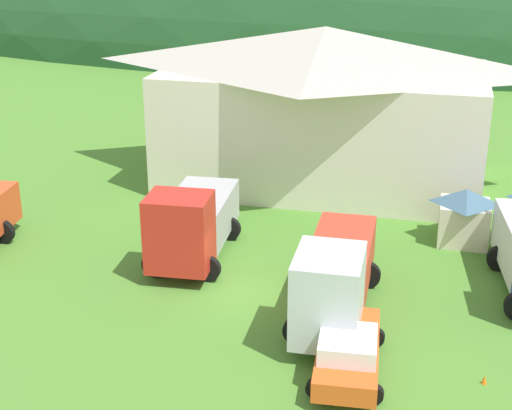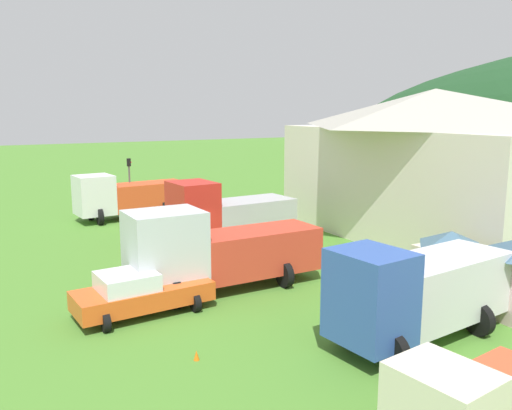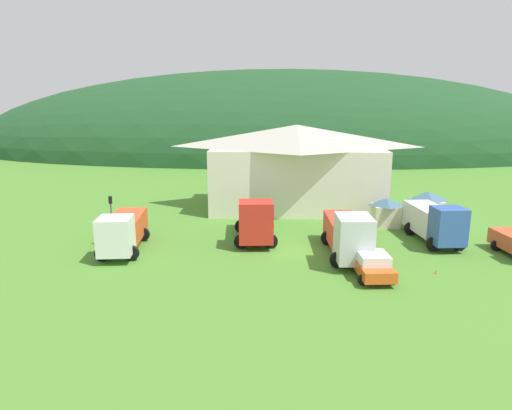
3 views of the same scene
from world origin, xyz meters
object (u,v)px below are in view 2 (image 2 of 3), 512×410
Objects in this scene: crane_truck_red at (225,214)px; tow_truck_silver at (213,250)px; box_truck_blue at (417,290)px; traffic_cone_mid_row at (197,360)px; depot_building at (432,161)px; traffic_light_west at (130,181)px; play_shed_cream at (450,261)px; service_pickup_orange at (140,293)px; heavy_rig_white at (126,196)px; traffic_cone_near_pickup at (291,285)px.

tow_truck_silver is at bearing 57.28° from crane_truck_red.
box_truck_blue reaches higher than traffic_cone_mid_row.
traffic_light_west is (-14.56, -13.95, -1.94)m from depot_building.
play_shed_cream is 0.36× the size of crane_truck_red.
service_pickup_orange is at bearing -48.12° from box_truck_blue.
tow_truck_silver reaches higher than box_truck_blue.
crane_truck_red reaches higher than heavy_rig_white.
traffic_cone_mid_row is at bearing 91.18° from service_pickup_orange.
traffic_cone_near_pickup is (3.78, -12.11, -4.44)m from depot_building.
heavy_rig_white is 1.08× the size of box_truck_blue.
traffic_cone_near_pickup is (-3.92, -5.19, -1.34)m from play_shed_cream.
heavy_rig_white is 0.93× the size of tow_truck_silver.
box_truck_blue is at bearing -59.70° from play_shed_cream.
traffic_light_west is at bearing -90.67° from box_truck_blue.
box_truck_blue is 9.76m from service_pickup_orange.
heavy_rig_white reaches higher than play_shed_cream.
traffic_light_west is at bearing -136.23° from depot_building.
box_truck_blue is at bearing 5.54° from traffic_light_west.
play_shed_cream is 12.45m from crane_truck_red.
box_truck_blue is (10.40, -11.53, -2.74)m from depot_building.
depot_building is 20.62m from traffic_cone_mid_row.
heavy_rig_white is at bearing -77.37° from crane_truck_red.
tow_truck_silver is (16.54, -0.86, 0.16)m from heavy_rig_white.
box_truck_blue is 6.86m from traffic_cone_near_pickup.
traffic_cone_mid_row is (22.86, -4.40, -2.50)m from traffic_light_west.
box_truck_blue is at bearing 86.65° from crane_truck_red.
traffic_light_west reaches higher than heavy_rig_white.
box_truck_blue reaches higher than service_pickup_orange.
crane_truck_red is at bearing -137.01° from service_pickup_orange.
traffic_light_west is at bearing -95.77° from tow_truck_silver.
play_shed_cream is 22.61m from heavy_rig_white.
play_shed_cream is 0.51× the size of service_pickup_orange.
service_pickup_orange is 6.71m from traffic_cone_near_pickup.
traffic_light_west is at bearing -174.28° from traffic_cone_near_pickup.
play_shed_cream is (7.71, -6.92, -3.11)m from depot_building.
heavy_rig_white is 24.17m from box_truck_blue.
traffic_cone_near_pickup is 7.70m from traffic_cone_mid_row.
box_truck_blue is at bearing 72.90° from traffic_cone_mid_row.
crane_truck_red is at bearing 12.13° from traffic_light_west.
traffic_light_west is 6.61× the size of traffic_cone_mid_row.
service_pickup_orange is (-3.80, -11.85, -0.51)m from play_shed_cream.
heavy_rig_white is at bearing -89.11° from box_truck_blue.
tow_truck_silver is 6.37m from traffic_cone_mid_row.
play_shed_cream reaches higher than traffic_cone_mid_row.
heavy_rig_white is 16.56m from tow_truck_silver.
service_pickup_orange is at bearing -78.24° from depot_building.
traffic_cone_mid_row is (4.52, -6.24, 0.00)m from traffic_cone_near_pickup.
traffic_cone_mid_row is (4.40, 0.42, -0.83)m from service_pickup_orange.
crane_truck_red reaches higher than tow_truck_silver.
depot_building is 2.56× the size of crane_truck_red.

